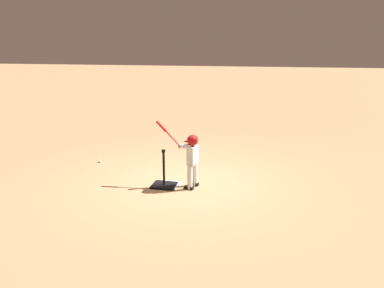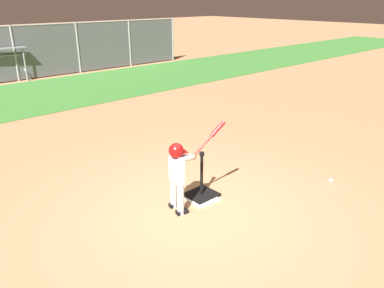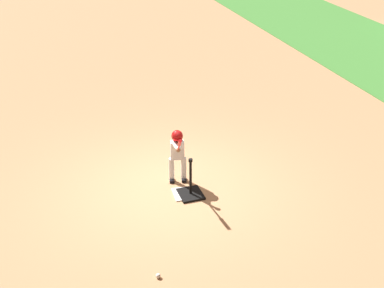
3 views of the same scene
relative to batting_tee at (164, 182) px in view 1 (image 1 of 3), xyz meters
name	(u,v)px [view 1 (image 1 of 3)]	position (x,y,z in m)	size (l,w,h in m)	color
ground_plane	(184,182)	(-0.33, -0.32, -0.10)	(90.00, 90.00, 0.00)	#AD7F56
home_plate	(168,185)	(-0.07, -0.08, -0.09)	(0.44, 0.44, 0.02)	white
batting_tee	(164,182)	(0.00, 0.00, 0.00)	(0.48, 0.43, 0.76)	black
batter_child	(191,154)	(-0.53, -0.08, 0.59)	(0.91, 0.39, 1.30)	silver
baseball	(100,161)	(1.97, -1.16, -0.06)	(0.07, 0.07, 0.07)	white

